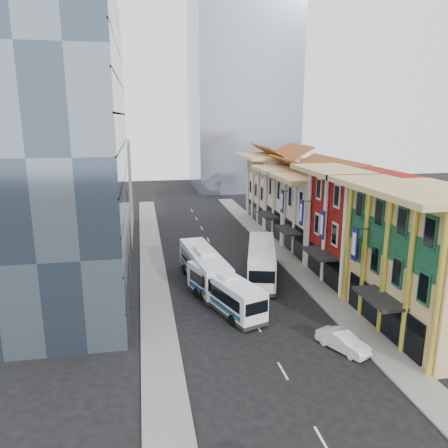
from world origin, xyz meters
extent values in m
plane|color=black|center=(0.00, 0.00, 0.00)|extent=(200.00, 200.00, 0.00)
cube|color=slate|center=(8.50, 22.00, 0.07)|extent=(3.00, 90.00, 0.15)
cube|color=slate|center=(-8.50, 22.00, 0.07)|extent=(3.00, 90.00, 0.15)
cube|color=tan|center=(14.00, 5.00, 6.00)|extent=(8.00, 14.00, 12.00)
cube|color=maroon|center=(14.00, 17.00, 6.00)|extent=(8.00, 10.00, 12.00)
cube|color=silver|center=(14.00, 26.50, 5.00)|extent=(8.00, 9.00, 10.00)
cube|color=silver|center=(14.00, 35.50, 5.00)|extent=(8.00, 9.00, 10.00)
cube|color=silver|center=(14.00, 46.00, 5.50)|extent=(8.00, 12.00, 11.00)
cube|color=#39485A|center=(-17.00, 19.00, 15.00)|extent=(12.00, 26.00, 30.00)
cube|color=gray|center=(-16.00, 42.00, 7.00)|extent=(10.00, 18.00, 14.00)
imported|color=silver|center=(5.50, 2.90, 0.73)|extent=(3.34, 4.64, 1.46)
camera|label=1|loc=(-9.37, -25.57, 17.74)|focal=35.00mm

